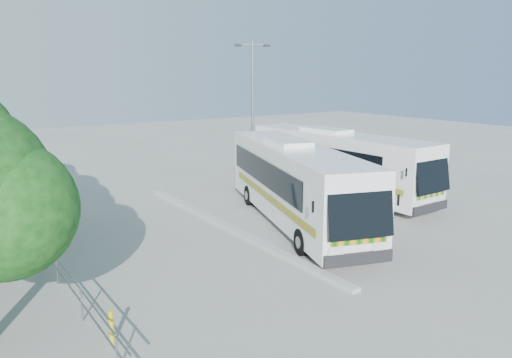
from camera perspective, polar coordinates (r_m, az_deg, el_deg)
ground at (r=22.11m, az=4.60°, el=-5.99°), size 100.00×100.00×0.00m
kerb_divider at (r=22.41m, az=-3.24°, el=-5.51°), size 0.40×16.00×0.15m
railing at (r=21.55m, az=-24.14°, el=-5.47°), size 0.06×22.00×1.00m
coach_main at (r=22.87m, az=4.47°, el=-0.29°), size 6.36×13.03×3.57m
coach_adjacent at (r=28.66m, az=9.34°, el=2.03°), size 2.98×12.69×3.50m
lamppost at (r=30.03m, az=-0.38°, el=8.13°), size 2.05×0.89×8.64m
bollard at (r=13.81m, az=-16.18°, el=-16.00°), size 0.14×0.14×0.91m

